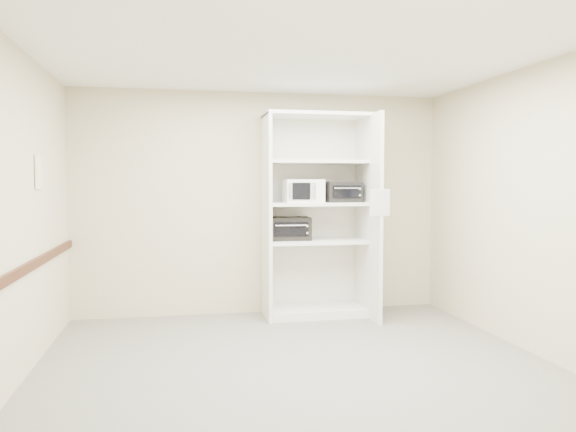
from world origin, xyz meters
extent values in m
cube|color=slate|center=(0.00, 0.00, 0.00)|extent=(4.50, 4.00, 0.01)
cube|color=white|center=(0.00, 0.00, 2.70)|extent=(4.50, 4.00, 0.01)
cube|color=beige|center=(0.00, 2.00, 1.35)|extent=(4.50, 0.02, 2.70)
cube|color=beige|center=(0.00, -2.00, 1.35)|extent=(4.50, 0.02, 2.70)
cube|color=beige|center=(-2.25, 0.00, 1.35)|extent=(0.02, 4.00, 2.70)
cube|color=beige|center=(2.25, 0.00, 1.35)|extent=(0.02, 4.00, 2.70)
cube|color=white|center=(0.02, 1.68, 1.20)|extent=(0.04, 0.60, 2.40)
cube|color=white|center=(1.22, 1.53, 1.20)|extent=(0.04, 0.90, 2.40)
cube|color=white|center=(0.62, 1.99, 1.20)|extent=(1.24, 0.02, 2.40)
cube|color=white|center=(0.62, 1.70, 0.05)|extent=(1.16, 0.56, 0.10)
cube|color=white|center=(0.62, 1.70, 0.90)|extent=(1.16, 0.56, 0.04)
cube|color=white|center=(0.62, 1.70, 1.35)|extent=(1.16, 0.56, 0.04)
cube|color=white|center=(0.62, 1.70, 1.85)|extent=(1.16, 0.56, 0.04)
cube|color=white|center=(0.62, 1.70, 2.40)|extent=(1.24, 0.60, 0.04)
cube|color=white|center=(0.45, 1.66, 1.51)|extent=(0.46, 0.35, 0.27)
cube|color=black|center=(0.93, 1.65, 1.49)|extent=(0.45, 0.36, 0.24)
cube|color=black|center=(0.30, 1.75, 1.06)|extent=(0.51, 0.40, 0.27)
cube|color=white|center=(1.20, 1.07, 1.38)|extent=(0.23, 0.02, 0.29)
cube|color=#35160B|center=(-2.23, 0.00, 0.90)|extent=(0.04, 3.98, 0.08)
cube|color=white|center=(-2.24, 0.60, 1.69)|extent=(0.01, 0.22, 0.31)
camera|label=1|loc=(-1.01, -4.82, 1.60)|focal=35.00mm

